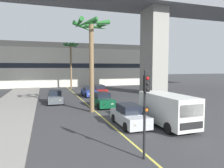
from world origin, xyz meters
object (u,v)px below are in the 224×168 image
object	(u,v)px
car_queue_front	(102,100)
palm_tree_mid_median	(91,40)
car_queue_third	(99,90)
traffic_light_median_near	(145,103)
car_queue_fifth	(89,91)
car_queue_second	(129,116)
palm_tree_near_median	(71,52)
delivery_van	(167,109)
car_queue_fourth	(55,97)

from	to	relation	value
car_queue_front	palm_tree_mid_median	xyz separation A→B (m)	(-1.68, -2.25, 6.16)
car_queue_third	palm_tree_mid_median	distance (m)	13.82
car_queue_front	traffic_light_median_near	xyz separation A→B (m)	(-1.62, -13.20, 1.99)
car_queue_third	car_queue_fifth	distance (m)	2.08
traffic_light_median_near	car_queue_second	bearing A→B (deg)	74.02
palm_tree_mid_median	car_queue_front	bearing A→B (deg)	53.20
car_queue_front	car_queue_fifth	world-z (taller)	same
car_queue_third	palm_tree_near_median	xyz separation A→B (m)	(-3.02, 10.09, 6.66)
delivery_van	traffic_light_median_near	world-z (taller)	traffic_light_median_near
car_queue_fourth	delivery_van	xyz separation A→B (m)	(7.30, -12.72, 0.57)
car_queue_front	car_queue_fourth	distance (m)	6.23
car_queue_third	traffic_light_median_near	bearing A→B (deg)	-99.42
car_queue_third	delivery_van	distance (m)	18.26
car_queue_fifth	delivery_van	bearing A→B (deg)	-82.80
car_queue_second	car_queue_fifth	xyz separation A→B (m)	(0.38, 16.20, 0.00)
car_queue_second	palm_tree_near_median	xyz separation A→B (m)	(-0.83, 27.31, 6.66)
traffic_light_median_near	palm_tree_near_median	distance (m)	33.14
car_queue_front	car_queue_fifth	size ratio (longest dim) A/B	0.99
car_queue_third	palm_tree_mid_median	bearing A→B (deg)	-108.05
palm_tree_mid_median	car_queue_fourth	bearing A→B (deg)	116.49
car_queue_front	car_queue_fourth	xyz separation A→B (m)	(-4.79, 3.98, 0.00)
car_queue_second	delivery_van	xyz separation A→B (m)	(2.56, -1.03, 0.57)
car_queue_second	palm_tree_mid_median	bearing A→B (deg)	106.73
car_queue_fourth	palm_tree_mid_median	world-z (taller)	palm_tree_mid_median
traffic_light_median_near	palm_tree_mid_median	xyz separation A→B (m)	(-0.07, 10.95, 4.17)
traffic_light_median_near	palm_tree_near_median	world-z (taller)	palm_tree_near_median
car_queue_second	car_queue_fifth	distance (m)	16.21
delivery_van	car_queue_second	bearing A→B (deg)	158.04
car_queue_fifth	traffic_light_median_near	world-z (taller)	traffic_light_median_near
car_queue_third	traffic_light_median_near	xyz separation A→B (m)	(-3.77, -22.71, 1.99)
car_queue_second	palm_tree_mid_median	xyz separation A→B (m)	(-1.64, 5.46, 6.16)
car_queue_second	car_queue_front	bearing A→B (deg)	89.67
palm_tree_near_median	palm_tree_mid_median	world-z (taller)	palm_tree_near_median
car_queue_fifth	traffic_light_median_near	distance (m)	21.87
car_queue_front	car_queue_third	distance (m)	9.75
car_queue_second	car_queue_fourth	distance (m)	12.62
car_queue_third	traffic_light_median_near	world-z (taller)	traffic_light_median_near
delivery_van	palm_tree_mid_median	distance (m)	9.54
delivery_van	palm_tree_mid_median	bearing A→B (deg)	122.90
car_queue_front	traffic_light_median_near	world-z (taller)	traffic_light_median_near
car_queue_second	car_queue_fifth	world-z (taller)	same
palm_tree_near_median	car_queue_fourth	bearing A→B (deg)	-104.08
car_queue_second	palm_tree_near_median	distance (m)	28.12
car_queue_fifth	delivery_van	size ratio (longest dim) A/B	0.79
car_queue_third	palm_tree_mid_median	xyz separation A→B (m)	(-3.83, -11.76, 6.16)
car_queue_fifth	traffic_light_median_near	xyz separation A→B (m)	(-1.95, -21.69, 1.99)
car_queue_fourth	palm_tree_near_median	world-z (taller)	palm_tree_near_median
delivery_van	palm_tree_near_median	xyz separation A→B (m)	(-3.39, 28.34, 6.09)
delivery_van	palm_tree_mid_median	size ratio (longest dim) A/B	0.60
car_queue_front	car_queue_fifth	distance (m)	8.50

